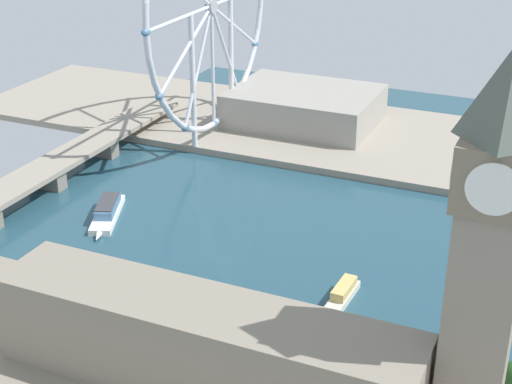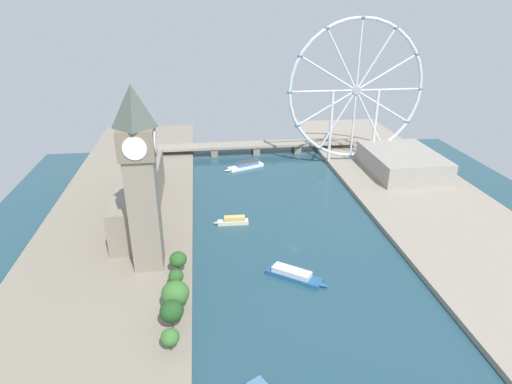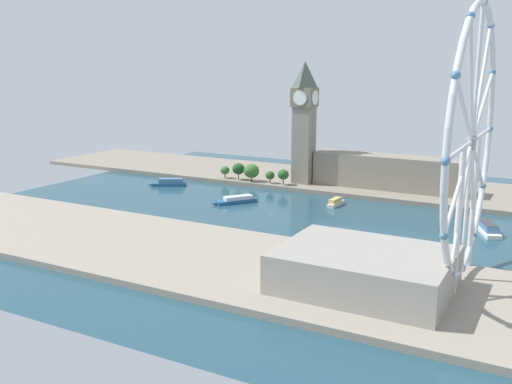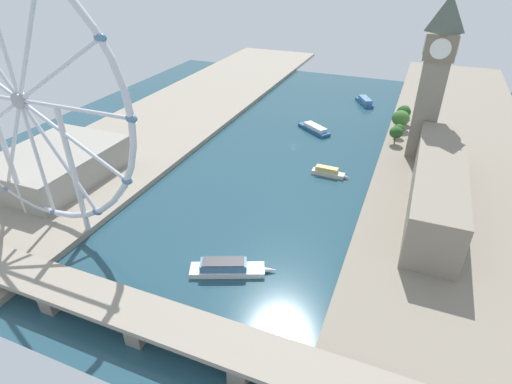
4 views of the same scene
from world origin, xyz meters
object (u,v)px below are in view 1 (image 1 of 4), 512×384
at_px(riverside_hall, 304,106).
at_px(tour_boat_0, 107,211).
at_px(ferris_wheel, 211,7).
at_px(clock_tower, 489,250).
at_px(tour_boat_2, 342,294).
at_px(parliament_block, 203,347).
at_px(river_bridge, 46,171).

relative_size(riverside_hall, tour_boat_0, 1.96).
bearing_deg(ferris_wheel, clock_tower, -137.27).
xyz_separation_m(tour_boat_0, tour_boat_2, (-18.50, -96.19, -0.30)).
relative_size(clock_tower, parliament_block, 0.85).
bearing_deg(parliament_block, river_bridge, 52.89).
height_order(parliament_block, river_bridge, parliament_block).
xyz_separation_m(ferris_wheel, river_bridge, (-75.46, 36.26, -53.43)).
bearing_deg(tour_boat_0, clock_tower, 42.73).
height_order(clock_tower, riverside_hall, clock_tower).
xyz_separation_m(ferris_wheel, tour_boat_2, (-106.95, -96.95, -58.23)).
relative_size(clock_tower, riverside_hall, 1.35).
height_order(riverside_hall, tour_boat_2, riverside_hall).
xyz_separation_m(clock_tower, tour_boat_0, (63.94, 140.03, -47.68)).
height_order(clock_tower, parliament_block, clock_tower).
bearing_deg(clock_tower, tour_boat_0, 65.46).
height_order(parliament_block, tour_boat_0, parliament_block).
relative_size(river_bridge, tour_boat_0, 5.36).
bearing_deg(riverside_hall, tour_boat_0, 165.02).
xyz_separation_m(ferris_wheel, tour_boat_0, (-88.45, -0.76, -57.93)).
height_order(clock_tower, tour_boat_0, clock_tower).
distance_m(clock_tower, tour_boat_2, 79.30).
height_order(ferris_wheel, riverside_hall, ferris_wheel).
relative_size(riverside_hall, river_bridge, 0.36).
distance_m(clock_tower, riverside_hall, 216.10).
bearing_deg(tour_boat_2, ferris_wheel, -135.66).
bearing_deg(parliament_block, tour_boat_2, -17.44).
height_order(tour_boat_0, tour_boat_2, tour_boat_0).
xyz_separation_m(riverside_hall, river_bridge, (-106.00, 68.86, -4.04)).
bearing_deg(parliament_block, clock_tower, -80.25).
bearing_deg(tour_boat_0, river_bridge, -132.06).
height_order(ferris_wheel, tour_boat_0, ferris_wheel).
bearing_deg(tour_boat_0, parliament_block, 23.81).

